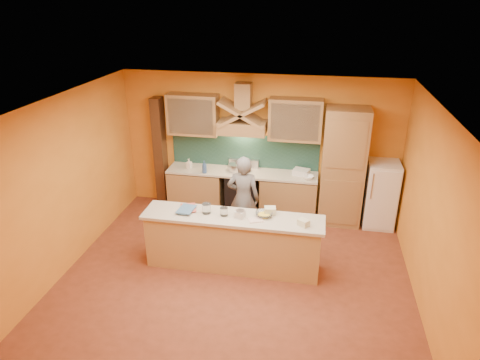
% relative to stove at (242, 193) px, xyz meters
% --- Properties ---
extents(floor, '(5.50, 5.00, 0.01)m').
position_rel_stove_xyz_m(floor, '(0.30, -2.20, -0.45)').
color(floor, brown).
rests_on(floor, ground).
extents(ceiling, '(5.50, 5.00, 0.01)m').
position_rel_stove_xyz_m(ceiling, '(0.30, -2.20, 2.35)').
color(ceiling, white).
rests_on(ceiling, wall_back).
extents(wall_back, '(5.50, 0.02, 2.80)m').
position_rel_stove_xyz_m(wall_back, '(0.30, 0.30, 0.95)').
color(wall_back, orange).
rests_on(wall_back, floor).
extents(wall_front, '(5.50, 0.02, 2.80)m').
position_rel_stove_xyz_m(wall_front, '(0.30, -4.70, 0.95)').
color(wall_front, orange).
rests_on(wall_front, floor).
extents(wall_left, '(0.02, 5.00, 2.80)m').
position_rel_stove_xyz_m(wall_left, '(-2.45, -2.20, 0.95)').
color(wall_left, orange).
rests_on(wall_left, floor).
extents(wall_right, '(0.02, 5.00, 2.80)m').
position_rel_stove_xyz_m(wall_right, '(3.05, -2.20, 0.95)').
color(wall_right, orange).
rests_on(wall_right, floor).
extents(base_cabinet_left, '(1.10, 0.60, 0.86)m').
position_rel_stove_xyz_m(base_cabinet_left, '(-0.95, 0.00, -0.02)').
color(base_cabinet_left, '#A07749').
rests_on(base_cabinet_left, floor).
extents(base_cabinet_right, '(1.10, 0.60, 0.86)m').
position_rel_stove_xyz_m(base_cabinet_right, '(0.95, 0.00, -0.02)').
color(base_cabinet_right, '#A07749').
rests_on(base_cabinet_right, floor).
extents(counter_top, '(3.00, 0.62, 0.04)m').
position_rel_stove_xyz_m(counter_top, '(-0.00, 0.00, 0.45)').
color(counter_top, beige).
rests_on(counter_top, base_cabinet_left).
extents(stove, '(0.60, 0.58, 0.90)m').
position_rel_stove_xyz_m(stove, '(0.00, 0.00, 0.00)').
color(stove, black).
rests_on(stove, floor).
extents(backsplash, '(3.00, 0.03, 0.70)m').
position_rel_stove_xyz_m(backsplash, '(-0.00, 0.28, 0.80)').
color(backsplash, '#1B3C36').
rests_on(backsplash, wall_back).
extents(range_hood, '(0.92, 0.50, 0.24)m').
position_rel_stove_xyz_m(range_hood, '(0.00, 0.05, 1.37)').
color(range_hood, '#A07749').
rests_on(range_hood, wall_back).
extents(hood_chimney, '(0.30, 0.30, 0.50)m').
position_rel_stove_xyz_m(hood_chimney, '(0.00, 0.15, 1.95)').
color(hood_chimney, '#A07749').
rests_on(hood_chimney, wall_back).
extents(upper_cabinet_left, '(1.00, 0.35, 0.80)m').
position_rel_stove_xyz_m(upper_cabinet_left, '(-1.00, 0.12, 1.55)').
color(upper_cabinet_left, '#A07749').
rests_on(upper_cabinet_left, wall_back).
extents(upper_cabinet_right, '(1.00, 0.35, 0.80)m').
position_rel_stove_xyz_m(upper_cabinet_right, '(1.00, 0.12, 1.55)').
color(upper_cabinet_right, '#A07749').
rests_on(upper_cabinet_right, wall_back).
extents(pantry_column, '(0.80, 0.60, 2.30)m').
position_rel_stove_xyz_m(pantry_column, '(1.95, 0.00, 0.70)').
color(pantry_column, '#A07749').
rests_on(pantry_column, floor).
extents(fridge, '(0.58, 0.60, 1.30)m').
position_rel_stove_xyz_m(fridge, '(2.70, 0.00, 0.20)').
color(fridge, white).
rests_on(fridge, floor).
extents(trim_column_left, '(0.20, 0.30, 2.30)m').
position_rel_stove_xyz_m(trim_column_left, '(-1.75, 0.15, 0.70)').
color(trim_column_left, '#472816').
rests_on(trim_column_left, floor).
extents(island_body, '(2.80, 0.55, 0.88)m').
position_rel_stove_xyz_m(island_body, '(0.20, -1.90, -0.01)').
color(island_body, tan).
rests_on(island_body, floor).
extents(island_top, '(2.90, 0.62, 0.05)m').
position_rel_stove_xyz_m(island_top, '(0.20, -1.90, 0.47)').
color(island_top, beige).
rests_on(island_top, island_body).
extents(person, '(0.59, 0.40, 1.61)m').
position_rel_stove_xyz_m(person, '(0.20, -0.97, 0.35)').
color(person, slate).
rests_on(person, floor).
extents(pot_large, '(0.31, 0.31, 0.14)m').
position_rel_stove_xyz_m(pot_large, '(-0.15, -0.01, 0.52)').
color(pot_large, silver).
rests_on(pot_large, stove).
extents(pot_small, '(0.21, 0.21, 0.13)m').
position_rel_stove_xyz_m(pot_small, '(0.07, 0.02, 0.51)').
color(pot_small, silver).
rests_on(pot_small, stove).
extents(soap_bottle_a, '(0.12, 0.12, 0.20)m').
position_rel_stove_xyz_m(soap_bottle_a, '(-1.08, -0.04, 0.57)').
color(soap_bottle_a, silver).
rests_on(soap_bottle_a, counter_top).
extents(soap_bottle_b, '(0.11, 0.11, 0.26)m').
position_rel_stove_xyz_m(soap_bottle_b, '(-0.71, -0.21, 0.60)').
color(soap_bottle_b, '#33538E').
rests_on(soap_bottle_b, counter_top).
extents(bowl_back, '(0.22, 0.22, 0.06)m').
position_rel_stove_xyz_m(bowl_back, '(1.32, -0.13, 0.50)').
color(bowl_back, white).
rests_on(bowl_back, counter_top).
extents(dish_rack, '(0.35, 0.30, 0.11)m').
position_rel_stove_xyz_m(dish_rack, '(1.17, 0.06, 0.52)').
color(dish_rack, silver).
rests_on(dish_rack, counter_top).
extents(book_lower, '(0.34, 0.38, 0.03)m').
position_rel_stove_xyz_m(book_lower, '(-0.67, -1.84, 0.51)').
color(book_lower, '#C05344').
rests_on(book_lower, island_top).
extents(book_upper, '(0.28, 0.36, 0.03)m').
position_rel_stove_xyz_m(book_upper, '(-0.69, -1.87, 0.53)').
color(book_upper, '#426891').
rests_on(book_upper, island_top).
extents(jar_large, '(0.17, 0.17, 0.16)m').
position_rel_stove_xyz_m(jar_large, '(-0.23, -1.88, 0.58)').
color(jar_large, white).
rests_on(jar_large, island_top).
extents(jar_small, '(0.13, 0.13, 0.13)m').
position_rel_stove_xyz_m(jar_small, '(0.06, -1.90, 0.56)').
color(jar_small, white).
rests_on(jar_small, island_top).
extents(kitchen_scale, '(0.17, 0.17, 0.11)m').
position_rel_stove_xyz_m(kitchen_scale, '(0.33, -1.92, 0.55)').
color(kitchen_scale, silver).
rests_on(kitchen_scale, island_top).
extents(mixing_bowl, '(0.31, 0.31, 0.07)m').
position_rel_stove_xyz_m(mixing_bowl, '(0.69, -1.81, 0.53)').
color(mixing_bowl, silver).
rests_on(mixing_bowl, island_top).
extents(cloth, '(0.27, 0.24, 0.01)m').
position_rel_stove_xyz_m(cloth, '(0.58, -1.97, 0.50)').
color(cloth, beige).
rests_on(cloth, island_top).
extents(grocery_bag_a, '(0.20, 0.17, 0.12)m').
position_rel_stove_xyz_m(grocery_bag_a, '(0.77, -1.72, 0.55)').
color(grocery_bag_a, beige).
rests_on(grocery_bag_a, island_top).
extents(grocery_bag_b, '(0.20, 0.20, 0.10)m').
position_rel_stove_xyz_m(grocery_bag_b, '(1.32, -1.99, 0.54)').
color(grocery_bag_b, beige).
rests_on(grocery_bag_b, island_top).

